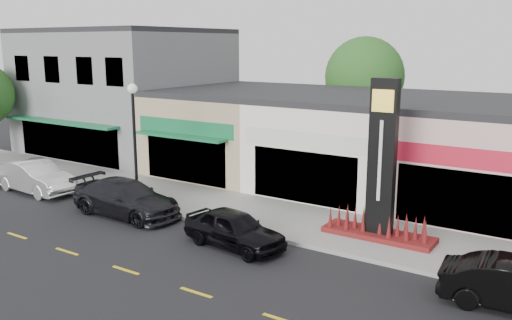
% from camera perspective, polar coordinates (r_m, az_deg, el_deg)
% --- Properties ---
extents(ground, '(120.00, 120.00, 0.00)m').
position_cam_1_polar(ground, '(19.08, -0.49, -10.49)').
color(ground, black).
rests_on(ground, ground).
extents(sidewalk, '(52.00, 4.30, 0.15)m').
position_cam_1_polar(sidewalk, '(22.57, 5.69, -6.70)').
color(sidewalk, gray).
rests_on(sidewalk, ground).
extents(curb, '(52.00, 0.20, 0.15)m').
position_cam_1_polar(curb, '(20.71, 2.77, -8.41)').
color(curb, gray).
rests_on(curb, ground).
extents(building_grey_2story, '(12.00, 10.95, 8.30)m').
position_cam_1_polar(building_grey_2story, '(38.27, -13.61, 7.02)').
color(building_grey_2story, slate).
rests_on(building_grey_2story, ground).
extents(shop_beige, '(7.00, 10.85, 4.80)m').
position_cam_1_polar(shop_beige, '(32.25, -1.77, 3.33)').
color(shop_beige, tan).
rests_on(shop_beige, ground).
extents(shop_cream, '(7.00, 10.01, 4.80)m').
position_cam_1_polar(shop_cream, '(28.88, 9.71, 2.11)').
color(shop_cream, white).
rests_on(shop_cream, ground).
extents(shop_pink_w, '(7.00, 10.01, 4.80)m').
position_cam_1_polar(shop_pink_w, '(26.93, 23.47, 0.55)').
color(shop_pink_w, beige).
rests_on(shop_pink_w, ground).
extents(tree_rear_west, '(5.20, 5.20, 7.83)m').
position_cam_1_polar(tree_rear_west, '(36.88, 11.34, 8.62)').
color(tree_rear_west, '#382619').
rests_on(tree_rear_west, ground).
extents(lamp_west_near, '(0.44, 0.44, 5.47)m').
position_cam_1_polar(lamp_west_near, '(25.00, -12.69, 2.95)').
color(lamp_west_near, black).
rests_on(lamp_west_near, sidewalk).
extents(pylon_sign, '(4.20, 1.30, 6.00)m').
position_cam_1_polar(pylon_sign, '(20.66, 13.01, -2.38)').
color(pylon_sign, '#550E17').
rests_on(pylon_sign, sidewalk).
extents(car_white_van, '(1.90, 4.93, 1.60)m').
position_cam_1_polar(car_white_van, '(29.35, -22.21, -1.65)').
color(car_white_van, silver).
rests_on(car_white_van, ground).
extents(car_dark_sedan, '(2.22, 5.34, 1.54)m').
position_cam_1_polar(car_dark_sedan, '(24.23, -13.53, -3.94)').
color(car_dark_sedan, black).
rests_on(car_dark_sedan, ground).
extents(car_black_sedan, '(2.20, 4.31, 1.41)m').
position_cam_1_polar(car_black_sedan, '(20.00, -2.31, -7.26)').
color(car_black_sedan, black).
rests_on(car_black_sedan, ground).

